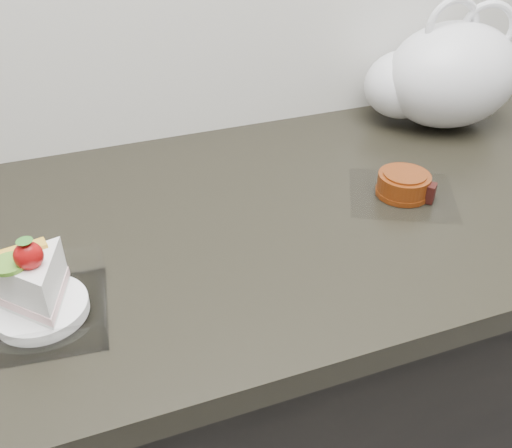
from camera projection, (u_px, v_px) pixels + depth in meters
counter at (255, 397)px, 1.15m from camera, size 2.04×0.64×0.90m
cake_tray at (38, 296)px, 0.69m from camera, size 0.17×0.17×0.12m
mooncake_wrap at (404, 186)px, 0.93m from camera, size 0.22×0.22×0.04m
plastic_bag at (442, 76)px, 1.12m from camera, size 0.33×0.27×0.25m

